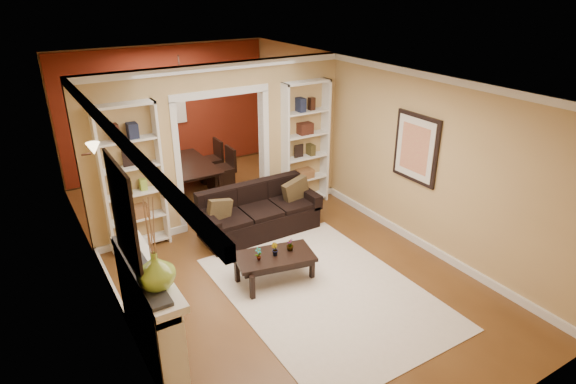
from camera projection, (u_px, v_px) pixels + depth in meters
floor at (258, 248)px, 7.61m from camera, size 8.00×8.00×0.00m
ceiling at (253, 75)px, 6.52m from camera, size 8.00×8.00×0.00m
wall_back at (167, 110)px, 10.18m from camera, size 8.00×0.00×8.00m
wall_front at (484, 317)px, 3.94m from camera, size 8.00×0.00×8.00m
wall_left at (96, 202)px, 5.99m from camera, size 0.00×8.00×8.00m
wall_right at (373, 143)px, 8.14m from camera, size 0.00×8.00×8.00m
partition_wall at (222, 146)px, 8.00m from camera, size 4.50×0.15×2.70m
red_back_panel at (168, 112)px, 10.17m from camera, size 4.44×0.04×2.64m
dining_window at (167, 101)px, 10.04m from camera, size 0.78×0.03×0.98m
area_rug at (325, 292)px, 6.53m from camera, size 2.37×3.32×0.01m
sofa at (259, 211)px, 7.93m from camera, size 2.00×0.86×0.78m
pillow_left at (219, 211)px, 7.50m from camera, size 0.40×0.16×0.39m
pillow_right at (296, 190)px, 8.17m from camera, size 0.48×0.20×0.46m
coffee_table at (275, 268)px, 6.71m from camera, size 1.17×0.79×0.41m
plant_left at (259, 254)px, 6.47m from camera, size 0.12×0.09×0.19m
plant_center at (275, 249)px, 6.59m from camera, size 0.10×0.11×0.18m
plant_right at (290, 245)px, 6.71m from camera, size 0.13×0.13×0.17m
bookshelf_left at (132, 179)px, 7.21m from camera, size 0.90×0.30×2.30m
bookshelf_right at (305, 145)px, 8.69m from camera, size 0.90×0.30×2.30m
fireplace at (152, 313)px, 5.21m from camera, size 0.32×1.70×1.16m
vase at (156, 271)px, 4.57m from camera, size 0.42×0.42×0.39m
mirror at (123, 215)px, 4.65m from camera, size 0.03×0.95×1.10m
wall_sconce at (89, 152)px, 6.27m from camera, size 0.18×0.18×0.22m
framed_art at (416, 148)px, 7.26m from camera, size 0.04×0.85×1.05m
dining_table at (189, 177)px, 9.57m from camera, size 1.64×0.92×0.58m
dining_chair_nw at (167, 182)px, 9.03m from camera, size 0.51×0.51×0.79m
dining_chair_ne at (220, 169)px, 9.53m from camera, size 0.58×0.58×0.88m
dining_chair_sw at (157, 173)px, 9.50m from camera, size 0.46×0.46×0.76m
dining_chair_se at (208, 160)px, 10.00m from camera, size 0.49×0.49×0.87m
chandelier at (186, 90)px, 8.90m from camera, size 0.50×0.50×0.30m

